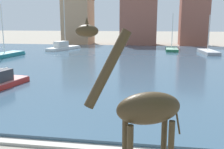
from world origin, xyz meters
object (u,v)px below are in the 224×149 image
Objects in this scene: giraffe_statue at (143,112)px; sailboat_white at (65,48)px; sailboat_green at (171,49)px; sailboat_teal at (6,56)px; sailboat_grey at (207,52)px.

sailboat_white reaches higher than giraffe_statue.
sailboat_green is at bearing 85.34° from giraffe_statue.
sailboat_teal is 1.33× the size of sailboat_grey.
giraffe_statue is at bearing -103.33° from sailboat_grey.
sailboat_grey reaches higher than giraffe_statue.
sailboat_teal reaches higher than giraffe_statue.
sailboat_grey is at bearing -4.83° from sailboat_white.
sailboat_white is at bearing 66.54° from sailboat_teal.
sailboat_white is at bearing 175.17° from sailboat_grey.
sailboat_teal reaches higher than sailboat_grey.
sailboat_white reaches higher than sailboat_green.
sailboat_teal is at bearing -151.03° from sailboat_green.
sailboat_green reaches higher than sailboat_grey.
giraffe_statue is at bearing -94.66° from sailboat_green.
sailboat_white is (-18.52, -1.91, 0.22)m from sailboat_green.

